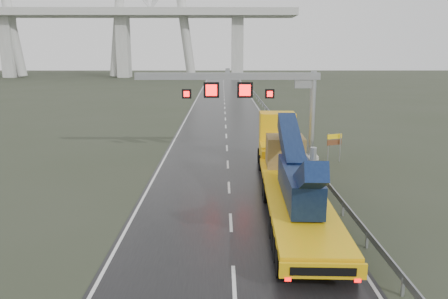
{
  "coord_description": "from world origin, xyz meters",
  "views": [
    {
      "loc": [
        -0.46,
        -17.31,
        8.66
      ],
      "look_at": [
        -0.34,
        7.18,
        3.2
      ],
      "focal_mm": 35.0,
      "sensor_mm": 36.0,
      "label": 1
    }
  ],
  "objects_px": {
    "sign_gantry": "(254,91)",
    "exit_sign_pair": "(334,142)",
    "heavy_haul_truck": "(287,162)",
    "striped_barrier": "(296,147)"
  },
  "relations": [
    {
      "from": "sign_gantry",
      "to": "exit_sign_pair",
      "type": "xyz_separation_m",
      "value": [
        6.49,
        -0.99,
        -3.99
      ]
    },
    {
      "from": "exit_sign_pair",
      "to": "striped_barrier",
      "type": "bearing_deg",
      "value": 110.07
    },
    {
      "from": "sign_gantry",
      "to": "exit_sign_pair",
      "type": "bearing_deg",
      "value": -8.7
    },
    {
      "from": "heavy_haul_truck",
      "to": "striped_barrier",
      "type": "height_order",
      "value": "heavy_haul_truck"
    },
    {
      "from": "exit_sign_pair",
      "to": "striped_barrier",
      "type": "relative_size",
      "value": 1.95
    },
    {
      "from": "sign_gantry",
      "to": "heavy_haul_truck",
      "type": "bearing_deg",
      "value": -79.96
    },
    {
      "from": "exit_sign_pair",
      "to": "heavy_haul_truck",
      "type": "bearing_deg",
      "value": -143.5
    },
    {
      "from": "exit_sign_pair",
      "to": "striped_barrier",
      "type": "distance_m",
      "value": 4.1
    },
    {
      "from": "exit_sign_pair",
      "to": "striped_barrier",
      "type": "xyz_separation_m",
      "value": [
        -2.59,
        3.0,
        -1.03
      ]
    },
    {
      "from": "heavy_haul_truck",
      "to": "exit_sign_pair",
      "type": "distance_m",
      "value": 9.16
    }
  ]
}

